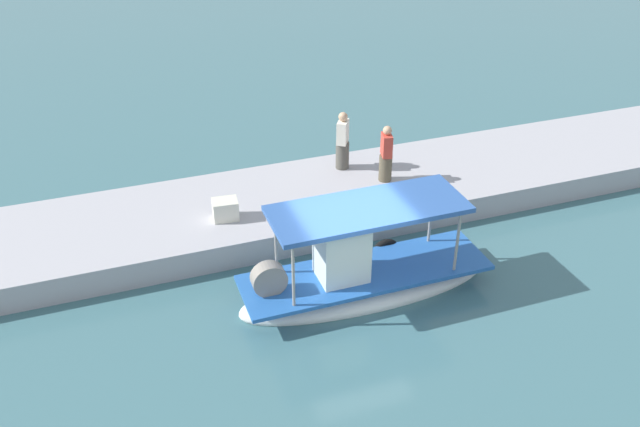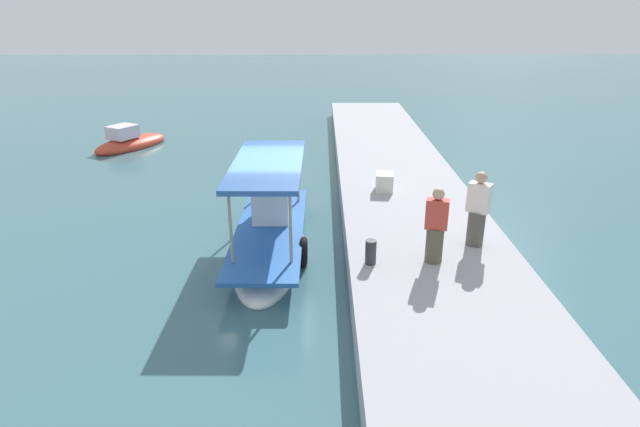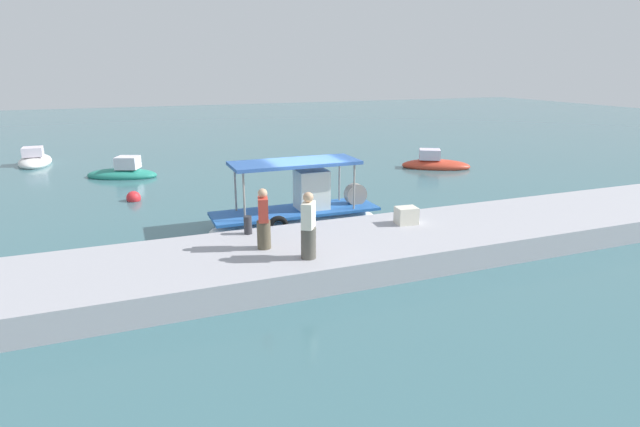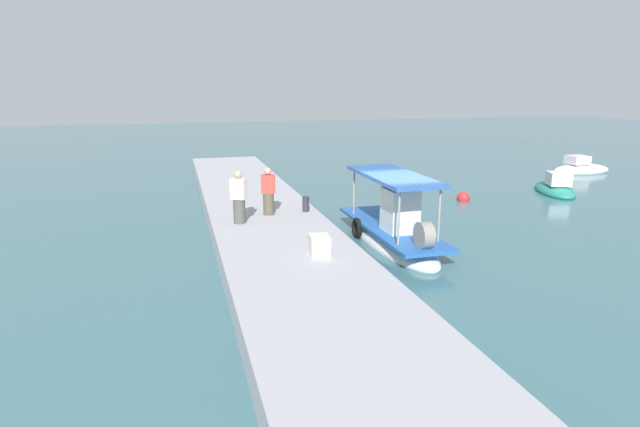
% 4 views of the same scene
% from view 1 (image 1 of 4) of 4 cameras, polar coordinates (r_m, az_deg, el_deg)
% --- Properties ---
extents(ground_plane, '(120.00, 120.00, 0.00)m').
position_cam_1_polar(ground_plane, '(16.30, 2.75, -7.09)').
color(ground_plane, '#3E6971').
extents(dock_quay, '(36.00, 3.90, 0.73)m').
position_cam_1_polar(dock_quay, '(19.23, -1.72, 0.81)').
color(dock_quay, '#A6A5AC').
rests_on(dock_quay, ground_plane).
extents(main_fishing_boat, '(6.22, 1.85, 2.71)m').
position_cam_1_polar(main_fishing_boat, '(16.24, 3.46, -5.34)').
color(main_fishing_boat, white).
rests_on(main_fishing_boat, ground_plane).
extents(fisherman_near_bollard, '(0.45, 0.52, 1.68)m').
position_cam_1_polar(fisherman_near_bollard, '(19.44, 5.54, 4.80)').
color(fisherman_near_bollard, brown).
rests_on(fisherman_near_bollard, dock_quay).
extents(fisherman_by_crate, '(0.54, 0.57, 1.77)m').
position_cam_1_polar(fisherman_by_crate, '(20.04, 1.90, 5.90)').
color(fisherman_by_crate, '#504E45').
rests_on(fisherman_by_crate, dock_quay).
extents(mooring_bollard, '(0.24, 0.24, 0.54)m').
position_cam_1_polar(mooring_bollard, '(18.63, 7.54, 1.70)').
color(mooring_bollard, '#2D2D33').
rests_on(mooring_bollard, dock_quay).
extents(cargo_crate, '(0.70, 0.58, 0.54)m').
position_cam_1_polar(cargo_crate, '(17.90, -7.91, 0.34)').
color(cargo_crate, silver).
rests_on(cargo_crate, dock_quay).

